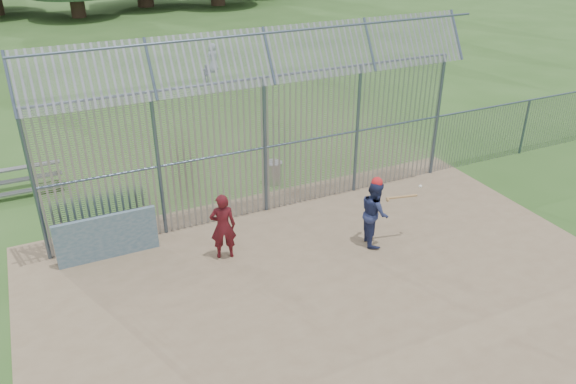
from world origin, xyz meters
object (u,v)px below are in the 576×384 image
onlooker (223,226)px  trash_can (274,173)px  batter (375,213)px  bleacher (11,183)px  dugout_wall (107,237)px

onlooker → trash_can: size_ratio=2.16×
batter → bleacher: bearing=67.0°
dugout_wall → trash_can: size_ratio=3.05×
batter → trash_can: bearing=28.6°
onlooker → trash_can: bearing=-116.0°
bleacher → batter: bearing=-39.7°
trash_can → bleacher: bearing=160.4°
batter → trash_can: batter is taller
bleacher → trash_can: bearing=-19.6°
dugout_wall → onlooker: bearing=-24.4°
dugout_wall → bleacher: 5.33m
batter → bleacher: (-8.59, 7.13, -0.50)m
batter → onlooker: 3.94m
onlooker → batter: bearing=179.3°
bleacher → onlooker: bearing=-51.8°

